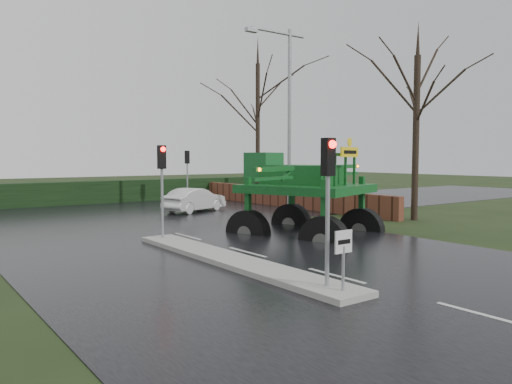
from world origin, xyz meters
TOP-DOWN VIEW (x-y plane):
  - ground at (0.00, 0.00)m, footprint 140.00×140.00m
  - road_main at (0.00, 10.00)m, footprint 14.00×80.00m
  - road_cross at (0.00, 16.00)m, footprint 80.00×12.00m
  - median_island at (-1.30, 3.00)m, footprint 1.20×10.00m
  - hedge_row at (0.00, 24.00)m, footprint 44.00×0.90m
  - brick_wall at (10.50, 16.00)m, footprint 0.40×20.00m
  - keep_left_sign at (-1.30, -1.50)m, footprint 0.50×0.07m
  - traffic_signal_near at (-1.30, -1.01)m, footprint 0.26×0.33m
  - traffic_signal_mid at (-1.30, 7.49)m, footprint 0.26×0.33m
  - traffic_signal_far at (6.50, 20.01)m, footprint 0.26×0.33m
  - street_light_right at (8.19, 12.00)m, footprint 3.85×0.30m
  - tree_right_near at (11.50, 6.00)m, footprint 5.60×5.60m
  - tree_right_far at (13.00, 21.00)m, footprint 7.00×7.00m
  - crop_sprayer at (3.43, 4.27)m, footprint 8.18×6.34m
  - white_sedan at (4.58, 15.61)m, footprint 4.30×2.76m

SIDE VIEW (x-z plane):
  - ground at x=0.00m, z-range 0.00..0.00m
  - white_sedan at x=4.58m, z-range -0.67..0.67m
  - road_main at x=0.00m, z-range -0.01..0.01m
  - road_cross at x=0.00m, z-range 0.00..0.02m
  - median_island at x=-1.30m, z-range 0.01..0.17m
  - brick_wall at x=10.50m, z-range 0.00..1.20m
  - hedge_row at x=0.00m, z-range 0.00..1.50m
  - keep_left_sign at x=-1.30m, z-range 0.38..1.73m
  - crop_sprayer at x=3.43m, z-range -0.13..4.67m
  - traffic_signal_near at x=-1.30m, z-range 0.83..4.35m
  - traffic_signal_mid at x=-1.30m, z-range 0.83..4.35m
  - traffic_signal_far at x=6.50m, z-range 0.83..4.35m
  - tree_right_near at x=11.50m, z-range 0.38..10.02m
  - street_light_right at x=8.19m, z-range 0.99..10.99m
  - tree_right_far at x=13.00m, z-range 0.47..12.52m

